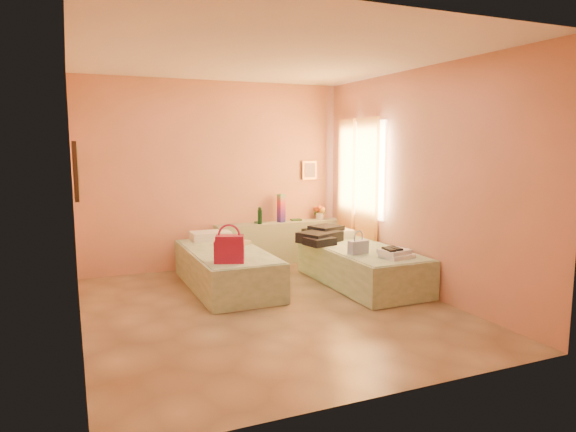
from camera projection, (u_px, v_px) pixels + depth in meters
The scene contains 16 objects.
ground at pixel (270, 309), 5.87m from camera, with size 4.50×4.50×0.00m, color tan.
room_walls at pixel (268, 151), 6.22m from camera, with size 4.02×4.51×2.81m.
headboard_ledge at pixel (279, 242), 8.11m from camera, with size 2.05×0.30×0.65m, color #97A285.
bed_left at pixel (226, 269), 6.71m from camera, with size 0.90×2.00×0.50m, color beige.
bed_right at pixel (361, 266), 6.85m from camera, with size 0.90×2.00×0.50m, color beige.
water_bottle at pixel (260, 216), 7.86m from camera, with size 0.07×0.07×0.25m, color #153B23.
rainbow_box at pixel (281, 208), 8.05m from camera, with size 0.10×0.10×0.44m, color #A01337.
small_dish at pixel (258, 222), 7.96m from camera, with size 0.12×0.12×0.03m, color #468161.
green_book at pixel (296, 220), 8.24m from camera, with size 0.16×0.12×0.03m, color #294E31.
flower_vase at pixel (320, 211), 8.34m from camera, with size 0.21×0.21×0.28m, color silver.
magenta_handbag at pixel (229, 249), 5.97m from camera, with size 0.34×0.19×0.32m, color #A01337.
khaki_garment at pixel (236, 243), 7.04m from camera, with size 0.32×0.26×0.06m, color tan.
clothes_pile at pixel (323, 235), 7.25m from camera, with size 0.63×0.63×0.19m, color black.
blue_handbag at pixel (358, 247), 6.46m from camera, with size 0.26×0.11×0.17m, color #4760AA.
towel_stack at pixel (397, 254), 6.23m from camera, with size 0.35×0.30×0.10m, color white.
sandal_pair at pixel (392, 249), 6.21m from camera, with size 0.17×0.22×0.02m, color black.
Camera 1 is at (-2.03, -5.29, 1.87)m, focal length 32.00 mm.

